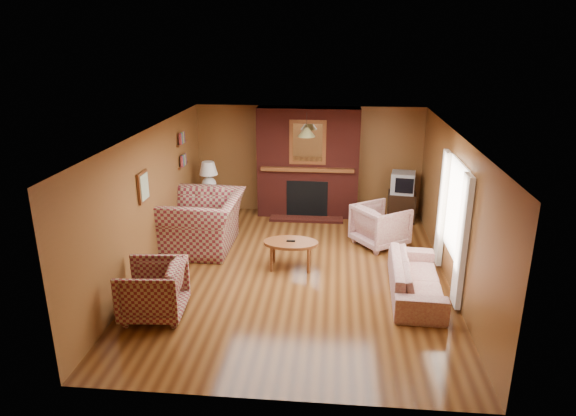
# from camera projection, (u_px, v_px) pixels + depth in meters

# --- Properties ---
(floor) EXTENTS (6.50, 6.50, 0.00)m
(floor) POSITION_uv_depth(u_px,v_px,m) (297.00, 272.00, 8.79)
(floor) COLOR #48260F
(floor) RESTS_ON ground
(ceiling) EXTENTS (6.50, 6.50, 0.00)m
(ceiling) POSITION_uv_depth(u_px,v_px,m) (298.00, 134.00, 8.02)
(ceiling) COLOR white
(ceiling) RESTS_ON wall_back
(wall_back) EXTENTS (6.50, 0.00, 6.50)m
(wall_back) POSITION_uv_depth(u_px,v_px,m) (309.00, 160.00, 11.47)
(wall_back) COLOR brown
(wall_back) RESTS_ON floor
(wall_front) EXTENTS (6.50, 0.00, 6.50)m
(wall_front) POSITION_uv_depth(u_px,v_px,m) (274.00, 305.00, 5.34)
(wall_front) COLOR brown
(wall_front) RESTS_ON floor
(wall_left) EXTENTS (0.00, 6.50, 6.50)m
(wall_left) POSITION_uv_depth(u_px,v_px,m) (150.00, 202.00, 8.63)
(wall_left) COLOR brown
(wall_left) RESTS_ON floor
(wall_right) EXTENTS (0.00, 6.50, 6.50)m
(wall_right) POSITION_uv_depth(u_px,v_px,m) (454.00, 211.00, 8.18)
(wall_right) COLOR brown
(wall_right) RESTS_ON floor
(fireplace) EXTENTS (2.20, 0.82, 2.40)m
(fireplace) POSITION_uv_depth(u_px,v_px,m) (308.00, 164.00, 11.23)
(fireplace) COLOR #4B1610
(fireplace) RESTS_ON floor
(window_right) EXTENTS (0.10, 1.85, 2.00)m
(window_right) POSITION_uv_depth(u_px,v_px,m) (453.00, 219.00, 8.02)
(window_right) COLOR beige
(window_right) RESTS_ON wall_right
(bookshelf) EXTENTS (0.09, 0.55, 0.71)m
(bookshelf) POSITION_uv_depth(u_px,v_px,m) (184.00, 150.00, 10.27)
(bookshelf) COLOR brown
(bookshelf) RESTS_ON wall_left
(botanical_print) EXTENTS (0.05, 0.40, 0.50)m
(botanical_print) POSITION_uv_depth(u_px,v_px,m) (143.00, 187.00, 8.23)
(botanical_print) COLOR brown
(botanical_print) RESTS_ON wall_left
(pendant_light) EXTENTS (0.36, 0.36, 0.48)m
(pendant_light) POSITION_uv_depth(u_px,v_px,m) (307.00, 132.00, 10.32)
(pendant_light) COLOR black
(pendant_light) RESTS_ON ceiling
(plaid_loveseat) EXTENTS (1.40, 1.60, 1.03)m
(plaid_loveseat) POSITION_uv_depth(u_px,v_px,m) (203.00, 222.00, 9.66)
(plaid_loveseat) COLOR maroon
(plaid_loveseat) RESTS_ON floor
(plaid_armchair) EXTENTS (0.95, 0.93, 0.81)m
(plaid_armchair) POSITION_uv_depth(u_px,v_px,m) (153.00, 290.00, 7.33)
(plaid_armchair) COLOR maroon
(plaid_armchair) RESTS_ON floor
(floral_sofa) EXTENTS (0.84, 1.96, 0.56)m
(floral_sofa) POSITION_uv_depth(u_px,v_px,m) (416.00, 278.00, 7.97)
(floral_sofa) COLOR #BCAE92
(floral_sofa) RESTS_ON floor
(floral_armchair) EXTENTS (1.22, 1.22, 0.81)m
(floral_armchair) POSITION_uv_depth(u_px,v_px,m) (380.00, 225.00, 9.81)
(floral_armchair) COLOR #BCAE92
(floral_armchair) RESTS_ON floor
(coffee_table) EXTENTS (0.95, 0.59, 0.51)m
(coffee_table) POSITION_uv_depth(u_px,v_px,m) (291.00, 245.00, 8.84)
(coffee_table) COLOR brown
(coffee_table) RESTS_ON floor
(side_table) EXTENTS (0.50, 0.50, 0.65)m
(side_table) POSITION_uv_depth(u_px,v_px,m) (210.00, 205.00, 11.19)
(side_table) COLOR brown
(side_table) RESTS_ON floor
(table_lamp) EXTENTS (0.39, 0.39, 0.65)m
(table_lamp) POSITION_uv_depth(u_px,v_px,m) (209.00, 175.00, 10.96)
(table_lamp) COLOR silver
(table_lamp) RESTS_ON side_table
(tv_stand) EXTENTS (0.62, 0.57, 0.63)m
(tv_stand) POSITION_uv_depth(u_px,v_px,m) (401.00, 207.00, 11.15)
(tv_stand) COLOR black
(tv_stand) RESTS_ON floor
(crt_tv) EXTENTS (0.56, 0.55, 0.45)m
(crt_tv) POSITION_uv_depth(u_px,v_px,m) (403.00, 183.00, 10.97)
(crt_tv) COLOR #9C9FA4
(crt_tv) RESTS_ON tv_stand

